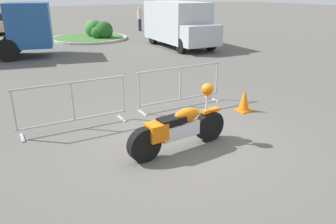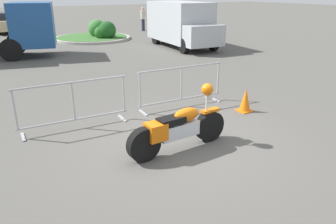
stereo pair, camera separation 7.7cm
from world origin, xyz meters
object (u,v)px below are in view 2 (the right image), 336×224
object	(u,v)px
crowd_barrier_far	(181,86)
traffic_cone	(245,100)
delivery_van	(181,23)
pedestrian	(143,18)
motorcycle	(179,127)
crowd_barrier_near	(74,104)
parked_car_tan	(7,22)

from	to	relation	value
crowd_barrier_far	traffic_cone	xyz separation A→B (m)	(1.19, -1.14, -0.27)
crowd_barrier_far	delivery_van	size ratio (longest dim) A/B	0.48
delivery_van	traffic_cone	distance (m)	10.17
delivery_van	pedestrian	world-z (taller)	delivery_van
pedestrian	traffic_cone	distance (m)	17.70
motorcycle	delivery_van	bearing A→B (deg)	53.83
crowd_barrier_near	crowd_barrier_far	size ratio (longest dim) A/B	1.00
crowd_barrier_far	pedestrian	size ratio (longest dim) A/B	1.45
delivery_van	pedestrian	distance (m)	7.67
pedestrian	traffic_cone	size ratio (longest dim) A/B	2.86
crowd_barrier_near	parked_car_tan	xyz separation A→B (m)	(0.75, 19.82, 0.15)
crowd_barrier_near	traffic_cone	bearing A→B (deg)	-15.84
parked_car_tan	traffic_cone	world-z (taller)	parked_car_tan
crowd_barrier_far	delivery_van	distance (m)	9.72
delivery_van	parked_car_tan	xyz separation A→B (m)	(-7.32, 11.68, -0.53)
pedestrian	crowd_barrier_near	bearing A→B (deg)	-159.67
crowd_barrier_near	pedestrian	distance (m)	18.35
motorcycle	parked_car_tan	xyz separation A→B (m)	(-0.65, 21.90, 0.24)
motorcycle	parked_car_tan	bearing A→B (deg)	88.68
parked_car_tan	traffic_cone	distance (m)	21.21
delivery_van	crowd_barrier_near	bearing A→B (deg)	-40.21
delivery_van	parked_car_tan	size ratio (longest dim) A/B	1.23
motorcycle	pedestrian	xyz separation A→B (m)	(8.17, 17.73, 0.45)
pedestrian	traffic_cone	bearing A→B (deg)	-146.58
motorcycle	parked_car_tan	size ratio (longest dim) A/B	0.52
parked_car_tan	traffic_cone	bearing A→B (deg)	-172.78
parked_car_tan	traffic_cone	xyz separation A→B (m)	(3.25, -20.95, -0.42)
motorcycle	crowd_barrier_far	size ratio (longest dim) A/B	0.89
motorcycle	delivery_van	size ratio (longest dim) A/B	0.42
pedestrian	delivery_van	bearing A→B (deg)	-139.50
crowd_barrier_near	pedestrian	bearing A→B (deg)	58.55
delivery_van	pedestrian	bearing A→B (deg)	173.30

